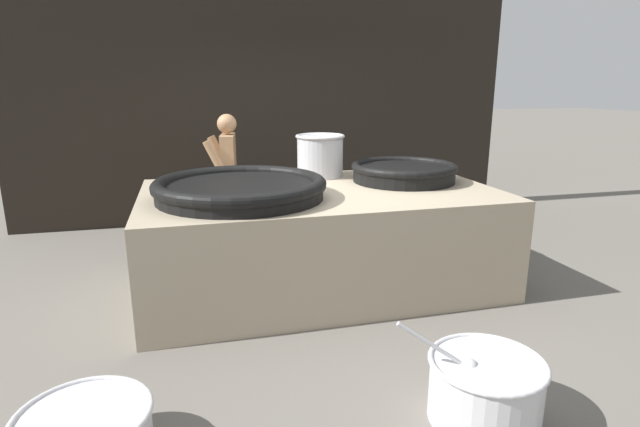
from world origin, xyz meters
name	(u,v)px	position (x,y,z in m)	size (l,w,h in m)	color
ground_plane	(320,282)	(0.00, 0.00, 0.00)	(60.00, 60.00, 0.00)	#666059
back_wall	(270,60)	(0.00, 2.65, 2.18)	(6.90, 0.24, 4.37)	black
hearth_platform	(320,237)	(0.00, 0.00, 0.46)	(3.22, 1.87, 0.92)	tan
giant_wok_near	(240,188)	(-0.75, -0.18, 1.01)	(1.47, 1.47, 0.18)	black
giant_wok_far	(404,171)	(0.92, 0.18, 1.02)	(1.05, 1.05, 0.19)	black
stock_pot	(320,155)	(0.18, 0.67, 1.15)	(0.51, 0.51, 0.44)	#B7B7BC
cook	(229,178)	(-0.73, 1.27, 0.84)	(0.40, 0.60, 1.55)	#9E7551
prep_bowl_vegetables	(485,387)	(0.38, -2.22, 0.21)	(0.85, 0.66, 0.63)	silver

